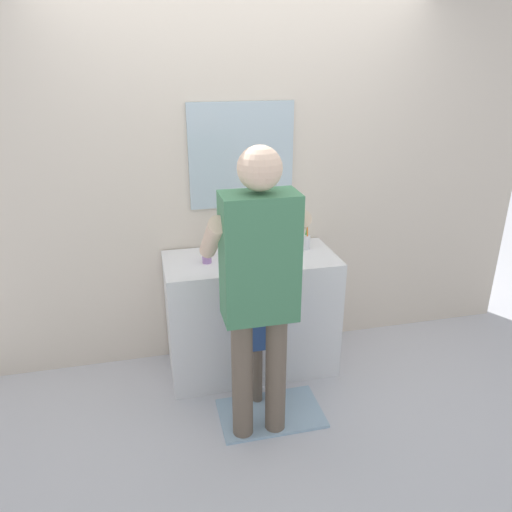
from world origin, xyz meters
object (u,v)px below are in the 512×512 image
Objects in this scene: soap_bottle at (207,253)px; child_toddler at (265,326)px; toothbrush_cup at (305,241)px; adult_parent at (259,275)px.

child_toddler is at bearing -52.49° from soap_bottle.
soap_bottle is 0.18× the size of child_toddler.
toothbrush_cup is 0.12× the size of adult_parent.
toothbrush_cup is 0.91m from adult_parent.
child_toddler is at bearing 67.64° from adult_parent.
toothbrush_cup is 0.22× the size of child_toddler.
soap_bottle reaches higher than child_toddler.
soap_bottle is at bearing 106.34° from adult_parent.
adult_parent reaches higher than toothbrush_cup.
child_toddler is at bearing -130.36° from toothbrush_cup.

